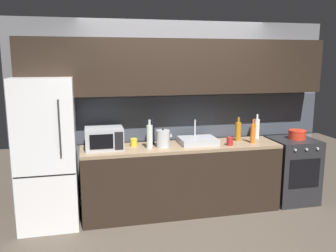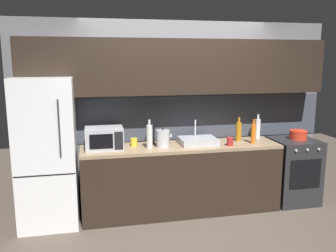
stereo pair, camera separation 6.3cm
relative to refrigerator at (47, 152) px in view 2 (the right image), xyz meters
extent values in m
plane|color=#4C4238|center=(1.66, -0.90, -0.90)|extent=(10.00, 10.00, 0.00)
cube|color=slate|center=(1.66, 0.40, 0.35)|extent=(4.31, 0.10, 2.50)
cube|color=#3D424C|center=(1.66, 0.35, 0.30)|extent=(4.31, 0.01, 0.60)
cube|color=black|center=(1.66, 0.18, 1.00)|extent=(3.96, 0.34, 0.70)
cube|color=black|center=(1.66, 0.00, -0.47)|extent=(2.57, 0.60, 0.86)
cube|color=#8C7256|center=(1.66, 0.00, -0.02)|extent=(2.57, 0.60, 0.04)
cube|color=white|center=(0.00, 0.00, 0.00)|extent=(0.68, 0.66, 1.79)
cube|color=black|center=(0.00, -0.33, -0.18)|extent=(0.67, 0.00, 0.01)
cylinder|color=#333333|center=(0.19, -0.35, 0.36)|extent=(0.02, 0.02, 0.63)
cube|color=#232326|center=(3.29, 0.00, -0.45)|extent=(0.60, 0.60, 0.90)
cube|color=black|center=(3.29, -0.30, -0.40)|extent=(0.45, 0.01, 0.40)
cylinder|color=#B2B2B7|center=(3.12, -0.31, -0.07)|extent=(0.03, 0.02, 0.03)
cylinder|color=#B2B2B7|center=(3.29, -0.31, -0.07)|extent=(0.03, 0.02, 0.03)
cylinder|color=#B2B2B7|center=(3.45, -0.31, -0.07)|extent=(0.03, 0.02, 0.03)
cube|color=#A8AAAF|center=(0.68, 0.02, 0.14)|extent=(0.46, 0.34, 0.27)
cube|color=black|center=(0.64, -0.15, 0.14)|extent=(0.28, 0.01, 0.18)
cube|color=black|center=(0.85, -0.15, 0.14)|extent=(0.10, 0.01, 0.22)
cube|color=#ADAFB5|center=(1.89, 0.03, 0.04)|extent=(0.48, 0.38, 0.08)
cylinder|color=silver|center=(1.89, 0.16, 0.19)|extent=(0.02, 0.02, 0.22)
cylinder|color=#B7BABF|center=(1.41, -0.03, 0.11)|extent=(0.17, 0.17, 0.22)
sphere|color=black|center=(1.41, -0.03, 0.23)|extent=(0.02, 0.02, 0.02)
cone|color=#B7BABF|center=(1.51, -0.03, 0.16)|extent=(0.03, 0.03, 0.05)
cylinder|color=orange|center=(2.61, -0.09, 0.13)|extent=(0.06, 0.06, 0.25)
cylinder|color=orange|center=(2.61, -0.09, 0.29)|extent=(0.02, 0.02, 0.07)
cylinder|color=silver|center=(1.23, -0.06, 0.15)|extent=(0.08, 0.08, 0.29)
cylinder|color=silver|center=(1.23, -0.06, 0.33)|extent=(0.03, 0.03, 0.07)
cylinder|color=#B27019|center=(2.48, 0.08, 0.13)|extent=(0.08, 0.08, 0.26)
cylinder|color=#B27019|center=(2.48, 0.08, 0.29)|extent=(0.03, 0.03, 0.07)
cylinder|color=black|center=(1.30, 0.15, 0.16)|extent=(0.07, 0.07, 0.32)
cylinder|color=black|center=(1.30, 0.15, 0.35)|extent=(0.03, 0.03, 0.07)
cylinder|color=silver|center=(2.80, 0.17, 0.14)|extent=(0.07, 0.07, 0.27)
cylinder|color=silver|center=(2.80, 0.17, 0.31)|extent=(0.03, 0.03, 0.07)
cylinder|color=#A82323|center=(2.27, -0.15, 0.06)|extent=(0.08, 0.08, 0.11)
cylinder|color=gold|center=(1.05, 0.09, 0.05)|extent=(0.09, 0.09, 0.10)
cylinder|color=red|center=(3.33, 0.00, 0.06)|extent=(0.23, 0.23, 0.10)
cylinder|color=red|center=(3.33, 0.00, 0.12)|extent=(0.24, 0.24, 0.02)
camera|label=1|loc=(0.49, -4.31, 1.09)|focal=37.94mm
camera|label=2|loc=(0.55, -4.33, 1.09)|focal=37.94mm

